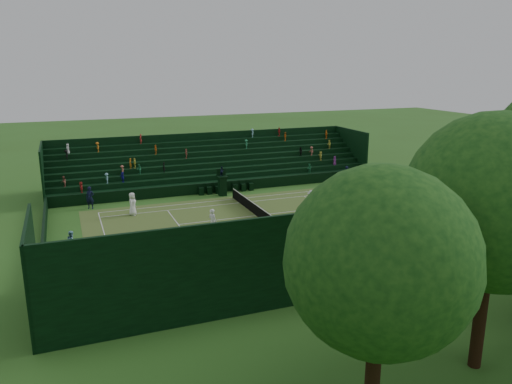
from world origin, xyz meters
The scene contains 17 objects.
ground centered at (0.00, 0.00, 0.00)m, with size 160.00×160.00×0.00m, color #31601E.
court_surface centered at (0.00, 0.00, 0.01)m, with size 12.97×26.77×0.01m, color #377828.
perimeter_wall_north centered at (0.00, 15.88, 0.50)m, with size 17.17×0.20×1.00m, color black.
perimeter_wall_south centered at (0.00, -15.88, 0.50)m, with size 17.17×0.20×1.00m, color black.
perimeter_wall_east centered at (8.48, 0.00, 0.50)m, with size 0.20×31.77×1.00m, color black.
perimeter_wall_west centered at (-8.48, 0.00, 0.50)m, with size 0.20×31.77×1.00m, color black.
north_grandstand centered at (12.66, 0.00, 1.55)m, with size 6.60×32.00×4.90m.
south_grandstand centered at (-12.66, 0.00, 1.55)m, with size 6.60×32.00×4.90m.
tennis_net centered at (0.00, 0.00, 0.53)m, with size 11.67×0.10×1.06m.
umpire_chair centered at (-7.19, -0.59, 1.18)m, with size 0.88×0.88×2.77m.
courtside_chairs centered at (-8.07, 0.10, 0.38)m, with size 0.47×5.44×1.02m.
player_near_west centered at (-3.80, -9.28, 0.95)m, with size 0.93×0.61×1.91m, color white.
player_near_east centered at (3.17, -4.57, 0.97)m, with size 0.71×0.47×1.95m, color white.
player_far_west centered at (-1.61, 12.44, 0.84)m, with size 0.81×0.63×1.67m, color silver.
player_far_east centered at (0.96, 4.53, 0.98)m, with size 1.26×0.73×1.95m, color white.
line_judge_north centered at (-7.29, 12.90, 0.89)m, with size 0.65×0.43×1.78m, color black.
line_judge_south centered at (-7.09, -12.37, 0.96)m, with size 0.70×0.46×1.92m, color black.
Camera 1 is at (36.07, -14.05, 11.98)m, focal length 35.00 mm.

